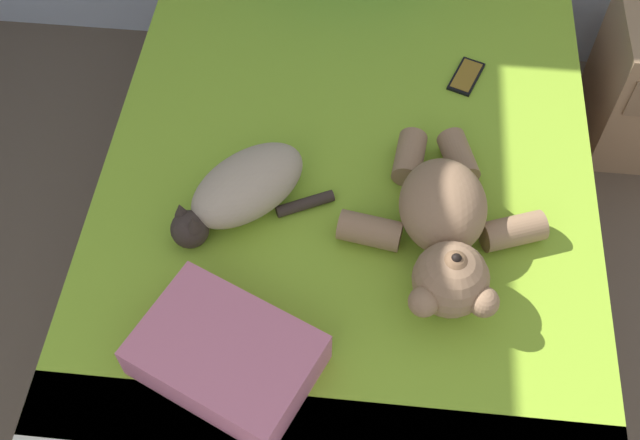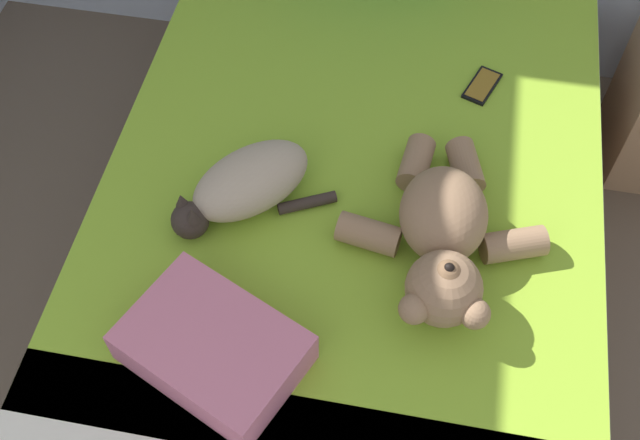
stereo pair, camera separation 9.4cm
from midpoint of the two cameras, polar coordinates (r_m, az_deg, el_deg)
name	(u,v)px [view 2 (the right image)]	position (r m, az deg, el deg)	size (l,w,h in m)	color
bed	(350,224)	(2.34, 3.37, -0.37)	(1.42, 1.94, 0.48)	#9E7A56
cat	(245,185)	(2.03, -4.25, 2.57)	(0.42, 0.38, 0.15)	tan
teddy_bear	(443,236)	(1.95, 10.48, -1.24)	(0.54, 0.62, 0.20)	#937051
cell_phone	(482,86)	(2.42, 13.04, 9.65)	(0.12, 0.16, 0.01)	black
throw_pillow	(213,348)	(1.81, -6.42, -9.43)	(0.40, 0.28, 0.11)	#D1728C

